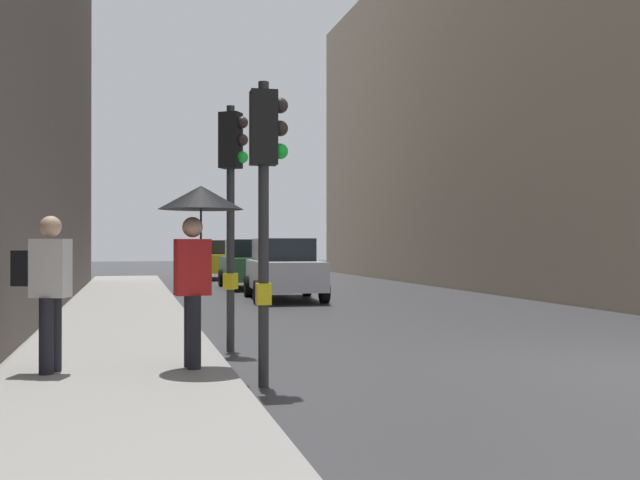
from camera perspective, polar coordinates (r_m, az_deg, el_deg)
The scene contains 10 objects.
ground_plane at distance 10.15m, azimuth 23.09°, elevation -9.42°, with size 120.00×120.00×0.00m, color #38383A.
sidewalk_kerb at distance 14.02m, azimuth -15.31°, elevation -6.56°, with size 2.68×40.00×0.16m, color gray.
building_facade_right at distance 31.16m, azimuth 19.25°, elevation 9.55°, with size 12.00×31.50×13.84m, color gray.
traffic_light_near_right at distance 11.08m, azimuth -6.88°, elevation 4.52°, with size 0.44×0.38×3.69m.
traffic_light_near_left at distance 8.30m, azimuth -4.26°, elevation 4.97°, with size 0.43×0.25×3.44m.
car_yellow_taxi at distance 33.74m, azimuth -8.05°, elevation -1.52°, with size 2.25×4.32×1.76m.
car_green_estate at distance 26.48m, azimuth -5.39°, elevation -1.87°, with size 2.03×4.21×1.76m.
car_silver_hatchback at distance 21.03m, azimuth -2.83°, elevation -2.28°, with size 2.21×4.30×1.76m.
pedestrian_with_umbrella at distance 8.72m, azimuth -9.46°, elevation 1.19°, with size 1.00×1.00×2.14m.
pedestrian_with_black_backpack at distance 8.82m, azimuth -20.53°, elevation -3.22°, with size 0.66×0.46×1.77m.
Camera 1 is at (-6.11, -7.94, 1.62)m, focal length 41.05 mm.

